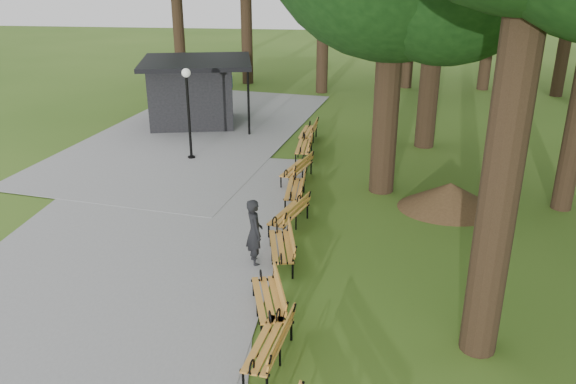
# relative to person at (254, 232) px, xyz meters

# --- Properties ---
(ground) EXTENTS (100.00, 100.00, 0.00)m
(ground) POSITION_rel_person_xyz_m (0.58, -3.00, -0.86)
(ground) COLOR #395E1A
(ground) RESTS_ON ground
(path) EXTENTS (12.00, 38.00, 0.06)m
(path) POSITION_rel_person_xyz_m (-3.42, 0.00, -0.83)
(path) COLOR gray
(path) RESTS_ON ground
(person) EXTENTS (0.64, 0.74, 1.73)m
(person) POSITION_rel_person_xyz_m (0.00, 0.00, 0.00)
(person) COLOR black
(person) RESTS_ON ground
(kiosk) EXTENTS (5.34, 4.87, 2.91)m
(kiosk) POSITION_rel_person_xyz_m (-4.74, 12.38, 0.59)
(kiosk) COLOR black
(kiosk) RESTS_ON ground
(lamp_post) EXTENTS (0.32, 0.32, 3.39)m
(lamp_post) POSITION_rel_person_xyz_m (-3.63, 7.65, 1.55)
(lamp_post) COLOR black
(lamp_post) RESTS_ON ground
(dirt_mound) EXTENTS (2.55, 2.55, 0.83)m
(dirt_mound) POSITION_rel_person_xyz_m (5.29, 3.97, -0.45)
(dirt_mound) COLOR #47301C
(dirt_mound) RESTS_ON ground
(bench_2) EXTENTS (0.94, 1.98, 0.88)m
(bench_2) POSITION_rel_person_xyz_m (0.86, -3.81, -0.42)
(bench_2) COLOR orange
(bench_2) RESTS_ON ground
(bench_3) EXTENTS (1.10, 2.00, 0.88)m
(bench_3) POSITION_rel_person_xyz_m (0.63, -2.29, -0.42)
(bench_3) COLOR orange
(bench_3) RESTS_ON ground
(bench_4) EXTENTS (0.98, 1.99, 0.88)m
(bench_4) POSITION_rel_person_xyz_m (0.64, 0.12, -0.42)
(bench_4) COLOR orange
(bench_4) RESTS_ON ground
(bench_5) EXTENTS (1.21, 2.00, 0.88)m
(bench_5) POSITION_rel_person_xyz_m (0.63, 2.10, -0.42)
(bench_5) COLOR orange
(bench_5) RESTS_ON ground
(bench_6) EXTENTS (0.66, 1.91, 0.88)m
(bench_6) POSITION_rel_person_xyz_m (0.62, 3.95, -0.42)
(bench_6) COLOR orange
(bench_6) RESTS_ON ground
(bench_7) EXTENTS (1.15, 2.00, 0.88)m
(bench_7) POSITION_rel_person_xyz_m (0.50, 5.77, -0.42)
(bench_7) COLOR orange
(bench_7) RESTS_ON ground
(bench_8) EXTENTS (0.67, 1.91, 0.88)m
(bench_8) POSITION_rel_person_xyz_m (0.55, 8.23, -0.42)
(bench_8) COLOR orange
(bench_8) RESTS_ON ground
(bench_9) EXTENTS (0.79, 1.94, 0.88)m
(bench_9) POSITION_rel_person_xyz_m (0.57, 10.15, -0.42)
(bench_9) COLOR orange
(bench_9) RESTS_ON ground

